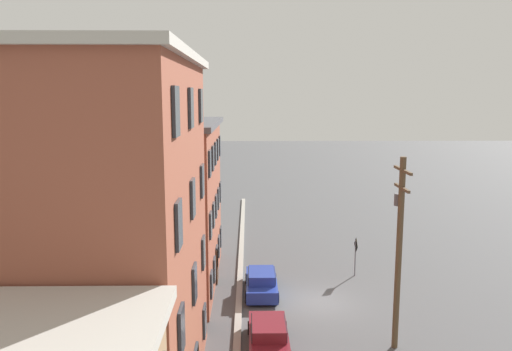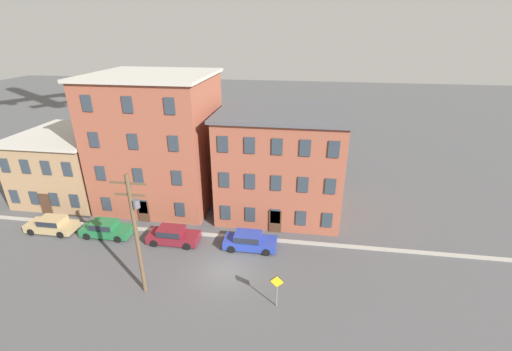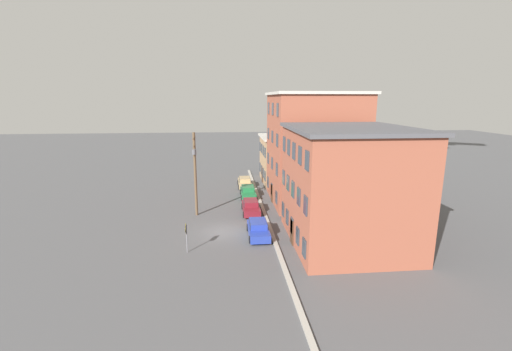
{
  "view_description": "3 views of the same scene",
  "coord_description": "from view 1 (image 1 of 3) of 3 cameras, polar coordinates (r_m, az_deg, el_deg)",
  "views": [
    {
      "loc": [
        -26.9,
        3.94,
        11.72
      ],
      "look_at": [
        1.17,
        3.51,
        7.16
      ],
      "focal_mm": 35.0,
      "sensor_mm": 36.0,
      "label": 1
    },
    {
      "loc": [
        5.39,
        -20.56,
        17.26
      ],
      "look_at": [
        1.55,
        5.47,
        5.72
      ],
      "focal_mm": 24.0,
      "sensor_mm": 36.0,
      "label": 2
    },
    {
      "loc": [
        30.83,
        0.16,
        12.41
      ],
      "look_at": [
        -1.41,
        3.24,
        5.13
      ],
      "focal_mm": 24.0,
      "sensor_mm": 36.0,
      "label": 3
    }
  ],
  "objects": [
    {
      "name": "ground_plane",
      "position": [
        29.61,
        7.06,
        -14.16
      ],
      "size": [
        200.0,
        200.0,
        0.0
      ],
      "primitive_type": "plane",
      "color": "#4C4C4F"
    },
    {
      "name": "kerb_strip",
      "position": [
        29.32,
        -1.96,
        -14.17
      ],
      "size": [
        56.0,
        0.36,
        0.16
      ],
      "primitive_type": "cube",
      "color": "#9E998E",
      "rests_on": "ground_plane"
    },
    {
      "name": "apartment_midblock",
      "position": [
        19.62,
        -22.12,
        -6.61
      ],
      "size": [
        11.51,
        10.53,
        13.17
      ],
      "color": "brown",
      "rests_on": "ground_plane"
    },
    {
      "name": "apartment_far",
      "position": [
        31.59,
        -13.27,
        -3.15
      ],
      "size": [
        11.89,
        9.96,
        10.15
      ],
      "color": "brown",
      "rests_on": "ground_plane"
    },
    {
      "name": "car_maroon",
      "position": [
        24.22,
        1.43,
        -17.72
      ],
      "size": [
        4.4,
        1.92,
        1.43
      ],
      "color": "maroon",
      "rests_on": "ground_plane"
    },
    {
      "name": "car_blue",
      "position": [
        30.3,
        0.63,
        -12.0
      ],
      "size": [
        4.4,
        1.92,
        1.43
      ],
      "color": "#233899",
      "rests_on": "ground_plane"
    },
    {
      "name": "caution_sign",
      "position": [
        33.4,
        11.32,
        -8.4
      ],
      "size": [
        0.99,
        0.08,
        2.56
      ],
      "color": "slate",
      "rests_on": "ground_plane"
    },
    {
      "name": "utility_pole",
      "position": [
        23.77,
        16.03,
        -7.4
      ],
      "size": [
        2.4,
        0.44,
        9.01
      ],
      "color": "brown",
      "rests_on": "ground_plane"
    }
  ]
}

